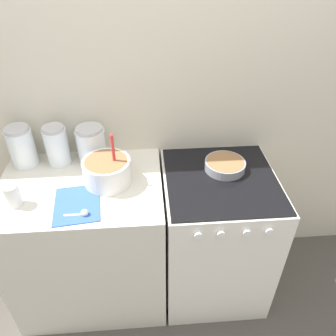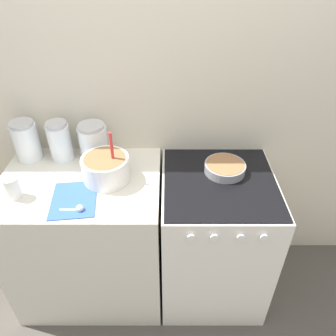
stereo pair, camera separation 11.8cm
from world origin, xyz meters
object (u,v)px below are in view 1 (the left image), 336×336
(mixing_bowl, at_px, (107,170))
(storage_jar_right, at_px, (92,147))
(stove, at_px, (214,235))
(storage_jar_left, at_px, (22,149))
(storage_jar_middle, at_px, (57,148))
(tin_can, at_px, (13,196))
(baking_pan, at_px, (225,165))

(mixing_bowl, xyz_separation_m, storage_jar_right, (-0.10, 0.21, 0.02))
(stove, bearing_deg, storage_jar_right, 162.79)
(storage_jar_left, bearing_deg, storage_jar_middle, 0.00)
(stove, height_order, tin_can, tin_can)
(baking_pan, bearing_deg, storage_jar_right, 169.54)
(storage_jar_right, bearing_deg, baking_pan, -10.46)
(storage_jar_middle, bearing_deg, stove, -13.70)
(storage_jar_left, relative_size, tin_can, 2.02)
(baking_pan, relative_size, storage_jar_right, 1.03)
(storage_jar_left, xyz_separation_m, tin_can, (0.04, -0.36, -0.04))
(storage_jar_middle, distance_m, storage_jar_right, 0.20)
(mixing_bowl, relative_size, baking_pan, 1.28)
(baking_pan, bearing_deg, tin_can, -169.01)
(storage_jar_middle, height_order, storage_jar_right, storage_jar_middle)
(storage_jar_left, bearing_deg, stove, -11.36)
(storage_jar_left, xyz_separation_m, storage_jar_middle, (0.20, 0.00, -0.00))
(storage_jar_middle, bearing_deg, baking_pan, -8.35)
(storage_jar_middle, height_order, tin_can, storage_jar_middle)
(storage_jar_middle, xyz_separation_m, storage_jar_right, (0.20, -0.00, -0.01))
(storage_jar_left, relative_size, storage_jar_middle, 1.01)
(mixing_bowl, height_order, storage_jar_left, mixing_bowl)
(mixing_bowl, distance_m, storage_jar_right, 0.23)
(mixing_bowl, height_order, tin_can, mixing_bowl)
(baking_pan, height_order, tin_can, tin_can)
(stove, relative_size, storage_jar_middle, 3.87)
(storage_jar_left, bearing_deg, tin_can, -83.71)
(storage_jar_middle, bearing_deg, storage_jar_left, -180.00)
(storage_jar_right, bearing_deg, mixing_bowl, -64.18)
(storage_jar_left, height_order, storage_jar_right, storage_jar_left)
(baking_pan, height_order, storage_jar_middle, storage_jar_middle)
(stove, relative_size, mixing_bowl, 3.12)
(stove, height_order, storage_jar_right, storage_jar_right)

